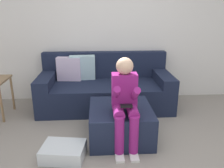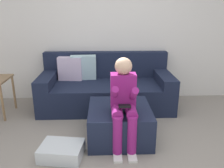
% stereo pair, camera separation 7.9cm
% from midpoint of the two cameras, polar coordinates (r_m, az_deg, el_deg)
% --- Properties ---
extents(ground_plane, '(7.11, 7.11, 0.00)m').
position_cam_midpoint_polar(ground_plane, '(2.72, 4.49, -19.59)').
color(ground_plane, gray).
extents(wall_back, '(5.47, 0.10, 2.46)m').
position_cam_midpoint_polar(wall_back, '(4.38, 1.60, 12.34)').
color(wall_back, silver).
rests_on(wall_back, ground_plane).
extents(couch_sectional, '(2.24, 0.97, 0.91)m').
position_cam_midpoint_polar(couch_sectional, '(4.10, -1.14, -1.05)').
color(couch_sectional, '#192138').
rests_on(couch_sectional, ground_plane).
extents(ottoman, '(0.80, 0.84, 0.43)m').
position_cam_midpoint_polar(ottoman, '(3.15, 2.57, -9.38)').
color(ottoman, '#192138').
rests_on(ottoman, ground_plane).
extents(person_seated, '(0.31, 0.58, 1.11)m').
position_cam_midpoint_polar(person_seated, '(2.79, 3.71, -4.06)').
color(person_seated, '#8C1E72').
rests_on(person_seated, ground_plane).
extents(storage_bin, '(0.53, 0.44, 0.16)m').
position_cam_midpoint_polar(storage_bin, '(2.88, -11.41, -15.75)').
color(storage_bin, silver).
rests_on(storage_bin, ground_plane).
extents(remote_by_storage_bin, '(0.15, 0.12, 0.02)m').
position_cam_midpoint_polar(remote_by_storage_bin, '(2.93, -3.07, -16.27)').
color(remote_by_storage_bin, black).
rests_on(remote_by_storage_bin, ground_plane).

